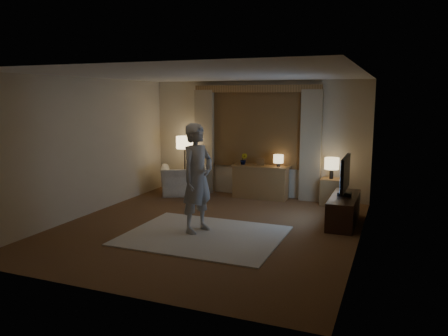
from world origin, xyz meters
The scene contains 13 objects.
room centered at (0.00, 0.50, 1.33)m, with size 5.04×5.54×2.64m.
rug centered at (0.12, -0.44, 0.01)m, with size 2.50×2.00×0.02m, color beige.
sideboard centered at (0.18, 2.50, 0.35)m, with size 1.20×0.40×0.70m, color brown.
picture_frame centered at (0.18, 2.50, 0.80)m, with size 0.16×0.02×0.20m, color brown.
plant centered at (-0.22, 2.50, 0.85)m, with size 0.17×0.13×0.30m, color #999999.
table_lamp_sideboard centered at (0.58, 2.50, 0.90)m, with size 0.22×0.22×0.30m.
floor_lamp centered at (-1.63, 2.36, 1.12)m, with size 0.39×0.39×1.34m.
armchair centered at (-1.57, 2.19, 0.33)m, with size 1.02×0.89×0.66m, color #F0E3C5.
side_table centered at (1.73, 2.45, 0.28)m, with size 0.40×0.40×0.56m, color brown.
table_lamp_side centered at (1.73, 2.45, 0.87)m, with size 0.30×0.30×0.44m.
tv_stand centered at (2.15, 1.15, 0.25)m, with size 0.45×1.40×0.50m, color black.
tv centered at (2.15, 1.15, 0.89)m, with size 0.24×0.99×0.71m.
person centered at (-0.05, -0.28, 0.92)m, with size 0.66×0.43×1.80m, color #9E9992.
Camera 1 is at (2.98, -6.67, 2.25)m, focal length 35.00 mm.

